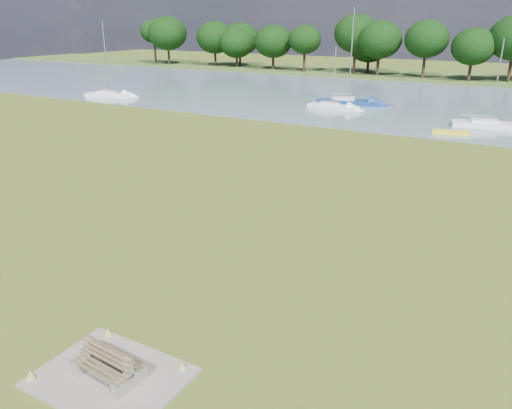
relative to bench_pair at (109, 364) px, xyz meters
The scene contains 10 objects.
ground 14.01m from the bench_pair, 90.00° to the left, with size 220.00×220.00×0.00m, color brown.
river 56.00m from the bench_pair, 90.00° to the left, with size 220.00×40.00×0.10m, color slate.
far_bank 86.00m from the bench_pair, 90.00° to the left, with size 220.00×20.00×0.40m, color #4C6626.
concrete_pad 0.48m from the bench_pair, 89.77° to the left, with size 4.20×3.20×0.10m, color gray.
bench_pair is the anchor object (origin of this frame).
kayak 38.86m from the bench_pair, 85.75° to the left, with size 3.23×0.75×0.32m, color yellow.
sailboat_1 50.89m from the bench_pair, 102.27° to the left, with size 7.70×3.78×10.92m.
sailboat_2 47.22m from the bench_pair, 103.77° to the left, with size 5.96×2.15×6.77m.
sailboat_4 43.90m from the bench_pair, 82.82° to the left, with size 7.09×3.47×8.07m.
sailboat_5 56.65m from the bench_pair, 135.12° to the left, with size 6.48×3.53×9.37m.
Camera 1 is at (9.45, -22.12, 9.79)m, focal length 35.00 mm.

